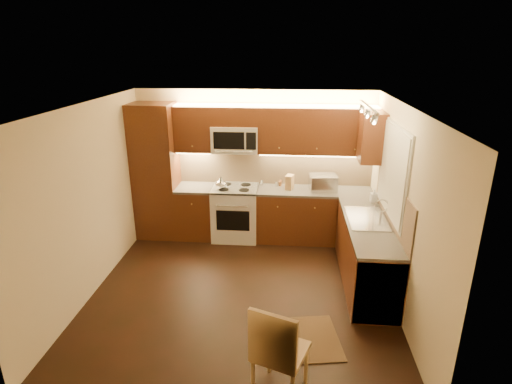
# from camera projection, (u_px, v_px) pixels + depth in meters

# --- Properties ---
(floor) EXTENTS (4.00, 4.00, 0.01)m
(floor) POSITION_uv_depth(u_px,v_px,m) (242.00, 291.00, 5.64)
(floor) COLOR black
(floor) RESTS_ON ground
(ceiling) EXTENTS (4.00, 4.00, 0.01)m
(ceiling) POSITION_uv_depth(u_px,v_px,m) (239.00, 107.00, 4.79)
(ceiling) COLOR beige
(ceiling) RESTS_ON ground
(wall_back) EXTENTS (4.00, 0.01, 2.50)m
(wall_back) POSITION_uv_depth(u_px,v_px,m) (254.00, 164.00, 7.09)
(wall_back) COLOR beige
(wall_back) RESTS_ON ground
(wall_front) EXTENTS (4.00, 0.01, 2.50)m
(wall_front) POSITION_uv_depth(u_px,v_px,m) (211.00, 297.00, 3.34)
(wall_front) COLOR beige
(wall_front) RESTS_ON ground
(wall_left) EXTENTS (0.01, 4.00, 2.50)m
(wall_left) POSITION_uv_depth(u_px,v_px,m) (89.00, 201.00, 5.37)
(wall_left) COLOR beige
(wall_left) RESTS_ON ground
(wall_right) EXTENTS (0.01, 4.00, 2.50)m
(wall_right) POSITION_uv_depth(u_px,v_px,m) (402.00, 211.00, 5.06)
(wall_right) COLOR beige
(wall_right) RESTS_ON ground
(pantry) EXTENTS (0.70, 0.60, 2.30)m
(pantry) POSITION_uv_depth(u_px,v_px,m) (156.00, 172.00, 6.97)
(pantry) COLOR #441D0E
(pantry) RESTS_ON floor
(base_cab_back_left) EXTENTS (0.62, 0.60, 0.86)m
(base_cab_back_left) POSITION_uv_depth(u_px,v_px,m) (196.00, 212.00, 7.17)
(base_cab_back_left) COLOR #441D0E
(base_cab_back_left) RESTS_ON floor
(counter_back_left) EXTENTS (0.62, 0.60, 0.04)m
(counter_back_left) POSITION_uv_depth(u_px,v_px,m) (195.00, 188.00, 7.01)
(counter_back_left) COLOR #3A3835
(counter_back_left) RESTS_ON base_cab_back_left
(base_cab_back_right) EXTENTS (1.92, 0.60, 0.86)m
(base_cab_back_right) POSITION_uv_depth(u_px,v_px,m) (314.00, 216.00, 7.00)
(base_cab_back_right) COLOR #441D0E
(base_cab_back_right) RESTS_ON floor
(counter_back_right) EXTENTS (1.92, 0.60, 0.04)m
(counter_back_right) POSITION_uv_depth(u_px,v_px,m) (315.00, 191.00, 6.85)
(counter_back_right) COLOR #3A3835
(counter_back_right) RESTS_ON base_cab_back_right
(base_cab_right) EXTENTS (0.60, 2.00, 0.86)m
(base_cab_right) POSITION_uv_depth(u_px,v_px,m) (366.00, 254.00, 5.73)
(base_cab_right) COLOR #441D0E
(base_cab_right) RESTS_ON floor
(counter_right) EXTENTS (0.60, 2.00, 0.04)m
(counter_right) POSITION_uv_depth(u_px,v_px,m) (369.00, 225.00, 5.58)
(counter_right) COLOR #3A3835
(counter_right) RESTS_ON base_cab_right
(dishwasher) EXTENTS (0.58, 0.60, 0.84)m
(dishwasher) POSITION_uv_depth(u_px,v_px,m) (375.00, 281.00, 5.07)
(dishwasher) COLOR silver
(dishwasher) RESTS_ON floor
(backsplash_back) EXTENTS (3.30, 0.02, 0.60)m
(backsplash_back) POSITION_uv_depth(u_px,v_px,m) (275.00, 167.00, 7.07)
(backsplash_back) COLOR tan
(backsplash_back) RESTS_ON wall_back
(backsplash_right) EXTENTS (0.02, 2.00, 0.60)m
(backsplash_right) POSITION_uv_depth(u_px,v_px,m) (393.00, 203.00, 5.45)
(backsplash_right) COLOR tan
(backsplash_right) RESTS_ON wall_right
(upper_cab_back_left) EXTENTS (0.62, 0.35, 0.75)m
(upper_cab_back_left) POSITION_uv_depth(u_px,v_px,m) (194.00, 129.00, 6.80)
(upper_cab_back_left) COLOR #441D0E
(upper_cab_back_left) RESTS_ON wall_back
(upper_cab_back_right) EXTENTS (1.92, 0.35, 0.75)m
(upper_cab_back_right) POSITION_uv_depth(u_px,v_px,m) (318.00, 131.00, 6.63)
(upper_cab_back_right) COLOR #441D0E
(upper_cab_back_right) RESTS_ON wall_back
(upper_cab_bridge) EXTENTS (0.76, 0.35, 0.31)m
(upper_cab_bridge) POSITION_uv_depth(u_px,v_px,m) (235.00, 116.00, 6.67)
(upper_cab_bridge) COLOR #441D0E
(upper_cab_bridge) RESTS_ON wall_back
(upper_cab_right_corner) EXTENTS (0.35, 0.50, 0.75)m
(upper_cab_right_corner) POSITION_uv_depth(u_px,v_px,m) (372.00, 137.00, 6.17)
(upper_cab_right_corner) COLOR #441D0E
(upper_cab_right_corner) RESTS_ON wall_right
(stove) EXTENTS (0.76, 0.65, 0.92)m
(stove) POSITION_uv_depth(u_px,v_px,m) (236.00, 212.00, 7.08)
(stove) COLOR silver
(stove) RESTS_ON floor
(microwave) EXTENTS (0.76, 0.38, 0.44)m
(microwave) POSITION_uv_depth(u_px,v_px,m) (235.00, 139.00, 6.78)
(microwave) COLOR silver
(microwave) RESTS_ON wall_back
(window_frame) EXTENTS (0.03, 1.44, 1.24)m
(window_frame) POSITION_uv_depth(u_px,v_px,m) (394.00, 171.00, 5.46)
(window_frame) COLOR silver
(window_frame) RESTS_ON wall_right
(window_blinds) EXTENTS (0.02, 1.36, 1.16)m
(window_blinds) POSITION_uv_depth(u_px,v_px,m) (392.00, 171.00, 5.46)
(window_blinds) COLOR silver
(window_blinds) RESTS_ON wall_right
(sink) EXTENTS (0.52, 0.86, 0.15)m
(sink) POSITION_uv_depth(u_px,v_px,m) (367.00, 214.00, 5.69)
(sink) COLOR silver
(sink) RESTS_ON counter_right
(faucet) EXTENTS (0.20, 0.04, 0.30)m
(faucet) POSITION_uv_depth(u_px,v_px,m) (381.00, 209.00, 5.65)
(faucet) COLOR silver
(faucet) RESTS_ON counter_right
(track_light_bar) EXTENTS (0.04, 1.20, 0.03)m
(track_light_bar) POSITION_uv_depth(u_px,v_px,m) (368.00, 107.00, 5.06)
(track_light_bar) COLOR silver
(track_light_bar) RESTS_ON ceiling
(kettle) EXTENTS (0.21, 0.21, 0.22)m
(kettle) POSITION_uv_depth(u_px,v_px,m) (221.00, 183.00, 6.79)
(kettle) COLOR silver
(kettle) RESTS_ON stove
(toaster_oven) EXTENTS (0.47, 0.37, 0.26)m
(toaster_oven) POSITION_uv_depth(u_px,v_px,m) (323.00, 183.00, 6.81)
(toaster_oven) COLOR silver
(toaster_oven) RESTS_ON counter_back_right
(knife_block) EXTENTS (0.16, 0.20, 0.24)m
(knife_block) POSITION_uv_depth(u_px,v_px,m) (290.00, 182.00, 6.86)
(knife_block) COLOR #A17948
(knife_block) RESTS_ON counter_back_right
(spice_jar_a) EXTENTS (0.06, 0.06, 0.10)m
(spice_jar_a) POSITION_uv_depth(u_px,v_px,m) (262.00, 183.00, 7.05)
(spice_jar_a) COLOR silver
(spice_jar_a) RESTS_ON counter_back_right
(spice_jar_b) EXTENTS (0.05, 0.05, 0.09)m
(spice_jar_b) POSITION_uv_depth(u_px,v_px,m) (281.00, 182.00, 7.09)
(spice_jar_b) COLOR brown
(spice_jar_b) RESTS_ON counter_back_right
(spice_jar_c) EXTENTS (0.05, 0.05, 0.09)m
(spice_jar_c) POSITION_uv_depth(u_px,v_px,m) (277.00, 184.00, 7.01)
(spice_jar_c) COLOR silver
(spice_jar_c) RESTS_ON counter_back_right
(spice_jar_d) EXTENTS (0.05, 0.05, 0.08)m
(spice_jar_d) POSITION_uv_depth(u_px,v_px,m) (280.00, 184.00, 7.04)
(spice_jar_d) COLOR brown
(spice_jar_d) RESTS_ON counter_back_right
(soap_bottle) EXTENTS (0.10, 0.11, 0.21)m
(soap_bottle) POSITION_uv_depth(u_px,v_px,m) (374.00, 195.00, 6.30)
(soap_bottle) COLOR silver
(soap_bottle) RESTS_ON counter_right
(rug) EXTENTS (0.65, 0.87, 0.01)m
(rug) POSITION_uv_depth(u_px,v_px,m) (315.00, 338.00, 4.71)
(rug) COLOR black
(rug) RESTS_ON floor
(dining_chair) EXTENTS (0.58, 0.58, 1.03)m
(dining_chair) POSITION_uv_depth(u_px,v_px,m) (281.00, 349.00, 3.82)
(dining_chair) COLOR #A17948
(dining_chair) RESTS_ON floor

